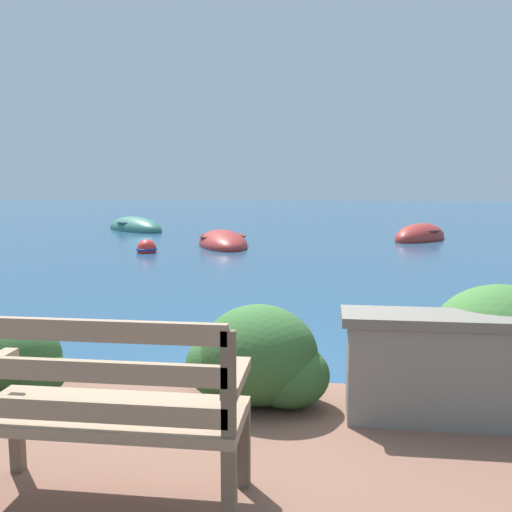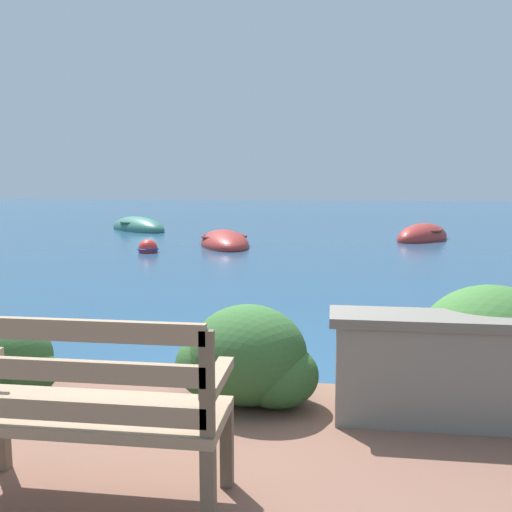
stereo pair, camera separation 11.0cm
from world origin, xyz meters
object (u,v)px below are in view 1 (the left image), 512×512
(mooring_buoy, at_px, (147,249))
(rowboat_mid, at_px, (420,237))
(park_bench, at_px, (105,407))
(rowboat_far, at_px, (135,228))
(rowboat_nearest, at_px, (223,243))

(mooring_buoy, bearing_deg, rowboat_mid, 28.00)
(park_bench, bearing_deg, rowboat_far, 108.34)
(mooring_buoy, bearing_deg, park_bench, -73.03)
(rowboat_mid, bearing_deg, rowboat_nearest, 145.35)
(rowboat_mid, xyz_separation_m, mooring_buoy, (-6.77, -3.60, 0.01))
(rowboat_nearest, relative_size, mooring_buoy, 5.89)
(park_bench, xyz_separation_m, rowboat_nearest, (-1.66, 11.96, -0.64))
(rowboat_mid, bearing_deg, mooring_buoy, 151.93)
(rowboat_nearest, relative_size, rowboat_mid, 1.19)
(rowboat_nearest, bearing_deg, mooring_buoy, -64.16)
(rowboat_far, bearing_deg, mooring_buoy, -24.82)
(rowboat_nearest, xyz_separation_m, mooring_buoy, (-1.52, -1.54, 0.02))
(park_bench, height_order, rowboat_far, park_bench)
(rowboat_nearest, relative_size, rowboat_far, 1.01)
(rowboat_nearest, bearing_deg, park_bench, -11.63)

